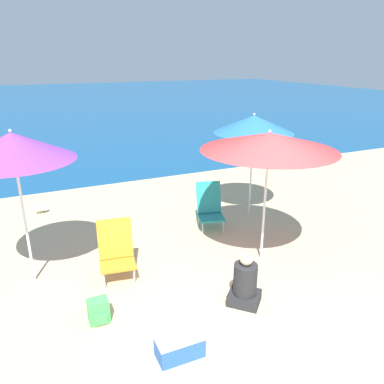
% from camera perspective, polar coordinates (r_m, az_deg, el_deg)
% --- Properties ---
extents(ground_plane, '(60.00, 60.00, 0.00)m').
position_cam_1_polar(ground_plane, '(5.18, 10.58, -17.17)').
color(ground_plane, '#C6B284').
extents(sea_water, '(60.00, 40.00, 0.01)m').
position_cam_1_polar(sea_water, '(29.47, -19.80, 12.78)').
color(sea_water, navy).
rests_on(sea_water, ground).
extents(beach_umbrella_purple, '(1.58, 1.58, 2.23)m').
position_cam_1_polar(beach_umbrella_purple, '(5.39, -25.66, 6.22)').
color(beach_umbrella_purple, white).
rests_on(beach_umbrella_purple, ground).
extents(beach_umbrella_blue, '(1.56, 1.56, 2.08)m').
position_cam_1_polar(beach_umbrella_blue, '(7.43, 9.39, 10.16)').
color(beach_umbrella_blue, white).
rests_on(beach_umbrella_blue, ground).
extents(beach_umbrella_red, '(2.03, 2.03, 2.10)m').
position_cam_1_polar(beach_umbrella_red, '(5.62, 11.66, 7.53)').
color(beach_umbrella_red, white).
rests_on(beach_umbrella_red, ground).
extents(beach_chair_teal, '(0.59, 0.66, 0.86)m').
position_cam_1_polar(beach_chair_teal, '(7.14, 2.70, -2.16)').
color(beach_chair_teal, silver).
rests_on(beach_chair_teal, ground).
extents(beach_chair_orange, '(0.57, 0.57, 0.87)m').
position_cam_1_polar(beach_chair_orange, '(5.65, -11.49, -8.59)').
color(beach_chair_orange, silver).
rests_on(beach_chair_orange, ground).
extents(person_seated_near, '(0.53, 0.53, 0.75)m').
position_cam_1_polar(person_seated_near, '(5.09, 8.07, -13.68)').
color(person_seated_near, '#262628').
rests_on(person_seated_near, ground).
extents(backpack_green, '(0.25, 0.21, 0.31)m').
position_cam_1_polar(backpack_green, '(4.96, -14.05, -17.18)').
color(backpack_green, '#47B756').
rests_on(backpack_green, ground).
extents(cooler_box, '(0.52, 0.29, 0.29)m').
position_cam_1_polar(cooler_box, '(4.40, -1.90, -22.21)').
color(cooler_box, '#2859B2').
rests_on(cooler_box, ground).
extents(seagull, '(0.27, 0.11, 0.23)m').
position_cam_1_polar(seagull, '(8.39, -22.10, -2.23)').
color(seagull, gold).
rests_on(seagull, ground).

